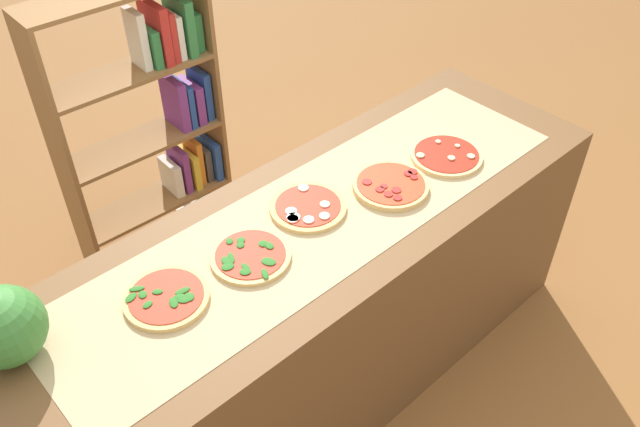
{
  "coord_description": "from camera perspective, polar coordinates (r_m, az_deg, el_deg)",
  "views": [
    {
      "loc": [
        -1.16,
        -1.26,
        2.41
      ],
      "look_at": [
        0.0,
        0.0,
        0.92
      ],
      "focal_mm": 37.07,
      "sensor_mm": 36.0,
      "label": 1
    }
  ],
  "objects": [
    {
      "name": "ground_plane",
      "position": [
        2.95,
        0.0,
        -13.59
      ],
      "size": [
        12.0,
        12.0,
        0.0
      ],
      "primitive_type": "plane",
      "color": "brown"
    },
    {
      "name": "bookshelf",
      "position": [
        3.14,
        -13.34,
        6.75
      ],
      "size": [
        0.75,
        0.24,
        1.4
      ],
      "color": "brown",
      "rests_on": "ground_plane"
    },
    {
      "name": "watermelon",
      "position": [
        1.99,
        -25.65,
        -8.8
      ],
      "size": [
        0.23,
        0.23,
        0.23
      ],
      "primitive_type": "sphere",
      "color": "#387A33",
      "rests_on": "counter"
    },
    {
      "name": "pizza_spinach_1",
      "position": [
        2.14,
        -6.03,
        -3.66
      ],
      "size": [
        0.26,
        0.26,
        0.02
      ],
      "color": "#DBB26B",
      "rests_on": "parchment_paper"
    },
    {
      "name": "parchment_paper",
      "position": [
        2.28,
        0.0,
        -0.36
      ],
      "size": [
        2.01,
        0.53,
        0.0
      ],
      "primitive_type": "cube",
      "color": "tan",
      "rests_on": "counter"
    },
    {
      "name": "pizza_mozzarella_2",
      "position": [
        2.31,
        -1.06,
        0.56
      ],
      "size": [
        0.27,
        0.27,
        0.02
      ],
      "color": "#DBB26B",
      "rests_on": "parchment_paper"
    },
    {
      "name": "pizza_mushroom_4",
      "position": [
        2.59,
        10.86,
        4.95
      ],
      "size": [
        0.28,
        0.28,
        0.02
      ],
      "color": "#E5C17F",
      "rests_on": "parchment_paper"
    },
    {
      "name": "pizza_pepperoni_3",
      "position": [
        2.41,
        6.12,
        2.42
      ],
      "size": [
        0.28,
        0.28,
        0.03
      ],
      "color": "#DBB26B",
      "rests_on": "parchment_paper"
    },
    {
      "name": "pizza_spinach_0",
      "position": [
        2.06,
        -13.12,
        -7.09
      ],
      "size": [
        0.26,
        0.26,
        0.03
      ],
      "color": "#DBB26B",
      "rests_on": "parchment_paper"
    },
    {
      "name": "counter",
      "position": [
        2.6,
        0.0,
        -7.83
      ],
      "size": [
        2.34,
        0.74,
        0.9
      ],
      "primitive_type": "cube",
      "color": "brown",
      "rests_on": "ground_plane"
    }
  ]
}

